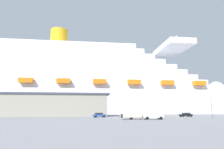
% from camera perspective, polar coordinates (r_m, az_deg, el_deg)
% --- Properties ---
extents(ground_plane, '(600.00, 600.00, 0.00)m').
position_cam_1_polar(ground_plane, '(93.99, -2.27, -11.50)').
color(ground_plane, gray).
extents(cruise_ship, '(222.59, 44.12, 64.36)m').
position_cam_1_polar(cruise_ship, '(140.14, -5.08, -3.45)').
color(cruise_ship, white).
rests_on(cruise_ship, ground_plane).
extents(terminal_building, '(61.81, 25.97, 9.18)m').
position_cam_1_polar(terminal_building, '(92.97, -20.54, -8.06)').
color(terminal_building, gray).
rests_on(terminal_building, ground_plane).
extents(pickup_truck, '(5.78, 2.74, 2.20)m').
position_cam_1_polar(pickup_truck, '(57.87, 11.67, -11.26)').
color(pickup_truck, silver).
rests_on(pickup_truck, ground_plane).
extents(small_boat_on_trailer, '(7.23, 2.54, 2.15)m').
position_cam_1_polar(small_boat_on_trailer, '(56.69, 6.33, -11.51)').
color(small_boat_on_trailer, '#595960').
rests_on(small_boat_on_trailer, ground_plane).
extents(street_lamp, '(0.56, 0.56, 6.87)m').
position_cam_1_polar(street_lamp, '(70.68, 26.14, -7.32)').
color(street_lamp, slate).
rests_on(street_lamp, ground_plane).
extents(parked_car_black_coupe, '(4.86, 2.16, 1.58)m').
position_cam_1_polar(parked_car_black_coupe, '(82.62, 20.06, -10.56)').
color(parked_car_black_coupe, black).
rests_on(parked_car_black_coupe, ground_plane).
extents(parked_car_blue_suv, '(4.84, 2.62, 1.58)m').
position_cam_1_polar(parked_car_blue_suv, '(72.37, -3.61, -11.30)').
color(parked_car_blue_suv, '#264C99').
rests_on(parked_car_blue_suv, ground_plane).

